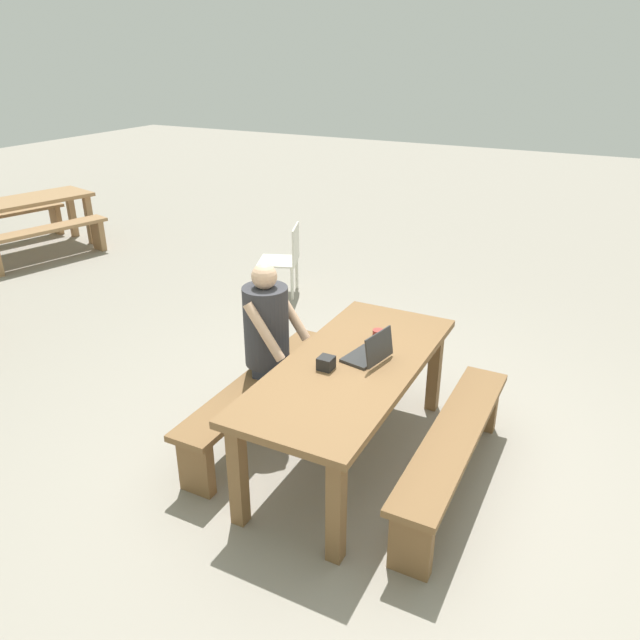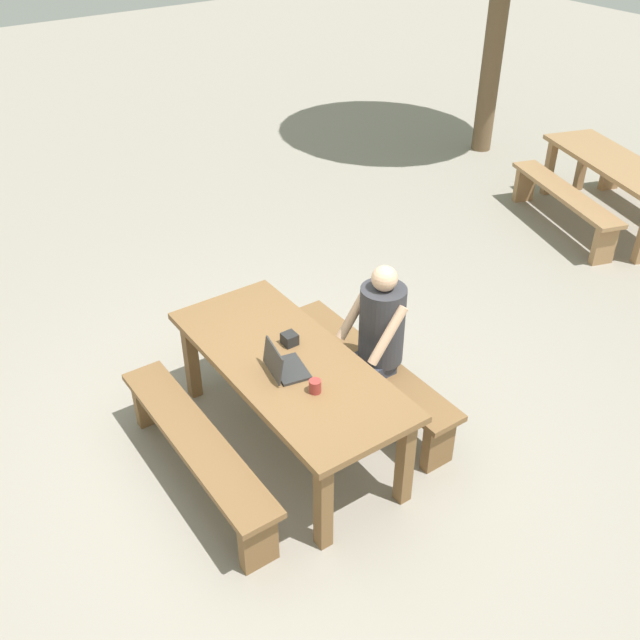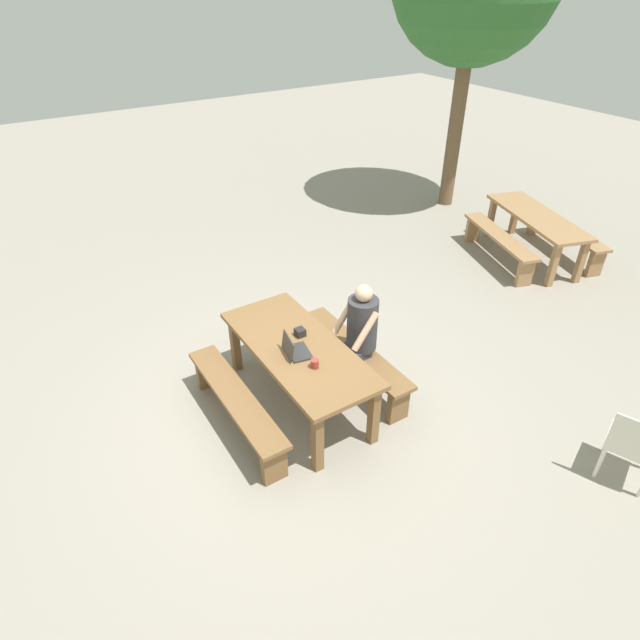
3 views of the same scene
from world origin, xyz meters
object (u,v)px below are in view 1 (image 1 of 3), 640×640
(picnic_table_mid, at_px, (23,208))
(small_pouch, at_px, (326,363))
(picnic_table_front, at_px, (351,377))
(person_seated, at_px, (270,335))
(coffee_mug, at_px, (378,336))
(plastic_chair, at_px, (285,258))
(laptop, at_px, (370,353))

(picnic_table_mid, bearing_deg, small_pouch, -97.43)
(picnic_table_front, bearing_deg, person_seated, 80.79)
(coffee_mug, xyz_separation_m, plastic_chair, (2.13, 2.02, -0.36))
(picnic_table_front, distance_m, small_pouch, 0.24)
(person_seated, bearing_deg, plastic_chair, 28.18)
(picnic_table_front, distance_m, person_seated, 0.72)
(plastic_chair, bearing_deg, picnic_table_front, 17.16)
(laptop, bearing_deg, small_pouch, -29.56)
(laptop, bearing_deg, person_seated, -80.25)
(laptop, distance_m, small_pouch, 0.32)
(plastic_chair, bearing_deg, coffee_mug, 22.31)
(laptop, xyz_separation_m, small_pouch, (-0.24, 0.21, -0.01))
(picnic_table_front, distance_m, picnic_table_mid, 6.43)
(coffee_mug, height_order, picnic_table_mid, coffee_mug)
(laptop, relative_size, coffee_mug, 3.72)
(person_seated, bearing_deg, laptop, -91.25)
(small_pouch, xyz_separation_m, person_seated, (0.26, 0.58, -0.04))
(laptop, height_order, small_pouch, laptop)
(laptop, xyz_separation_m, coffee_mug, (0.29, 0.06, -0.01))
(laptop, xyz_separation_m, person_seated, (0.02, 0.79, -0.05))
(picnic_table_front, bearing_deg, laptop, -43.94)
(coffee_mug, distance_m, plastic_chair, 2.96)
(small_pouch, distance_m, coffee_mug, 0.55)
(small_pouch, distance_m, plastic_chair, 3.27)
(person_seated, bearing_deg, small_pouch, -113.93)
(laptop, distance_m, plastic_chair, 3.21)
(picnic_table_front, height_order, coffee_mug, coffee_mug)
(coffee_mug, distance_m, person_seated, 0.78)
(picnic_table_front, height_order, small_pouch, small_pouch)
(person_seated, distance_m, picnic_table_mid, 5.73)
(picnic_table_front, relative_size, coffee_mug, 22.04)
(small_pouch, distance_m, person_seated, 0.64)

